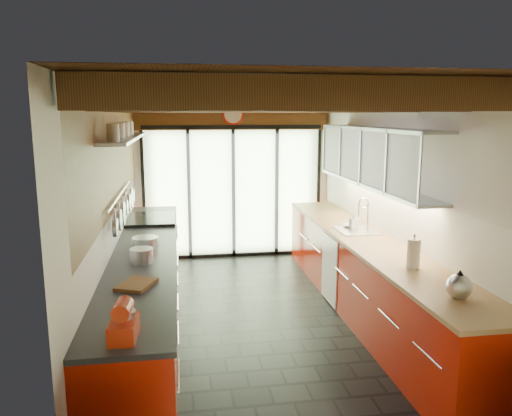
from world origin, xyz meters
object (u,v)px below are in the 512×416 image
kettle (459,285)px  bowl (351,226)px  stand_mixer (124,323)px  soap_bottle (354,221)px  paper_towel (414,254)px

kettle → bowl: (0.00, 2.49, -0.08)m
stand_mixer → bowl: (2.54, 2.82, -0.08)m
stand_mixer → soap_bottle: 3.72m
kettle → soap_bottle: kettle is taller
stand_mixer → kettle: 2.56m
paper_towel → bowl: bearing=90.0°
kettle → bowl: kettle is taller
stand_mixer → paper_towel: size_ratio=0.92×
paper_towel → bowl: size_ratio=1.70×
paper_towel → bowl: paper_towel is taller
soap_bottle → bowl: (0.00, 0.10, -0.08)m
soap_bottle → bowl: size_ratio=1.11×
kettle → soap_bottle: (0.00, 2.39, 0.00)m
stand_mixer → soap_bottle: bearing=47.0°
paper_towel → soap_bottle: 1.61m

